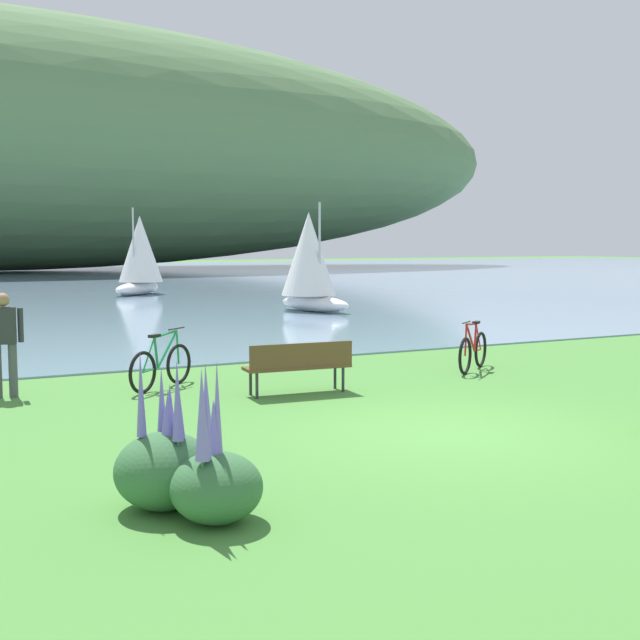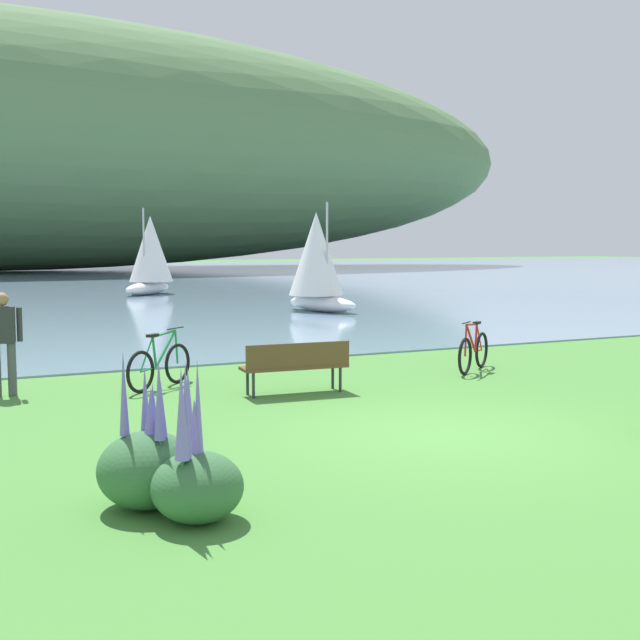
# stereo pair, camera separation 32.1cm
# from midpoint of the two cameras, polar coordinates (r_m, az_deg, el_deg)

# --- Properties ---
(ground_plane) EXTENTS (200.00, 200.00, 0.00)m
(ground_plane) POSITION_cam_midpoint_polar(r_m,az_deg,el_deg) (10.98, 8.16, -7.88)
(ground_plane) COLOR #478438
(bay_water) EXTENTS (180.00, 80.00, 0.04)m
(bay_water) POSITION_cam_midpoint_polar(r_m,az_deg,el_deg) (56.13, -20.53, 2.60)
(bay_water) COLOR #7A99B2
(bay_water) RESTS_ON ground
(park_bench_near_camera) EXTENTS (1.83, 0.61, 0.88)m
(park_bench_near_camera) POSITION_cam_midpoint_polar(r_m,az_deg,el_deg) (13.50, -2.17, -3.06)
(park_bench_near_camera) COLOR brown
(park_bench_near_camera) RESTS_ON ground
(bicycle_leaning_near_bench) EXTENTS (1.42, 1.15, 1.01)m
(bicycle_leaning_near_bench) POSITION_cam_midpoint_polar(r_m,az_deg,el_deg) (14.33, -11.71, -3.17)
(bicycle_leaning_near_bench) COLOR black
(bicycle_leaning_near_bench) RESTS_ON ground
(bicycle_beside_path) EXTENTS (1.47, 1.09, 1.01)m
(bicycle_beside_path) POSITION_cam_midpoint_polar(r_m,az_deg,el_deg) (16.22, 10.14, -2.14)
(bicycle_beside_path) COLOR black
(bicycle_beside_path) RESTS_ON ground
(person_at_shoreline) EXTENTS (0.60, 0.28, 1.71)m
(person_at_shoreline) POSITION_cam_midpoint_polar(r_m,az_deg,el_deg) (14.19, -21.92, -1.18)
(person_at_shoreline) COLOR #4C4C51
(person_at_shoreline) RESTS_ON ground
(echium_bush_closest_to_camera) EXTENTS (0.84, 0.84, 1.50)m
(echium_bush_closest_to_camera) POSITION_cam_midpoint_polar(r_m,az_deg,el_deg) (7.53, -8.57, -11.06)
(echium_bush_closest_to_camera) COLOR #386B3D
(echium_bush_closest_to_camera) RESTS_ON ground
(echium_bush_beside_closest) EXTENTS (0.95, 0.95, 1.52)m
(echium_bush_beside_closest) POSITION_cam_midpoint_polar(r_m,az_deg,el_deg) (7.98, -12.03, -10.05)
(echium_bush_beside_closest) COLOR #386B3D
(echium_bush_beside_closest) RESTS_ON ground
(sailboat_mid_bay) EXTENTS (3.26, 3.25, 4.07)m
(sailboat_mid_bay) POSITION_cam_midpoint_polar(r_m,az_deg,el_deg) (39.39, -12.77, 4.54)
(sailboat_mid_bay) COLOR white
(sailboat_mid_bay) RESTS_ON bay_water
(sailboat_toward_hillside) EXTENTS (2.46, 3.44, 3.89)m
(sailboat_toward_hillside) POSITION_cam_midpoint_polar(r_m,az_deg,el_deg) (29.18, -1.06, 4.21)
(sailboat_toward_hillside) COLOR white
(sailboat_toward_hillside) RESTS_ON bay_water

